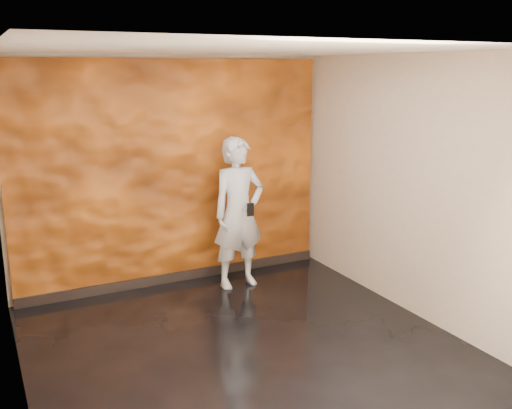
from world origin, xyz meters
The scene contains 5 objects.
room centered at (0.00, 0.00, 1.40)m, with size 4.02×4.02×2.81m.
feature_wall centered at (0.00, 1.96, 1.38)m, with size 3.90×0.06×2.75m, color orange.
baseboard centered at (0.00, 1.92, 0.06)m, with size 3.90×0.04×0.12m, color black.
man centered at (0.64, 1.46, 0.93)m, with size 0.67×0.44×1.85m, color #9396A1.
phone centered at (0.67, 1.21, 1.02)m, with size 0.08×0.02×0.16m, color black.
Camera 1 is at (-2.19, -4.63, 2.64)m, focal length 40.00 mm.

